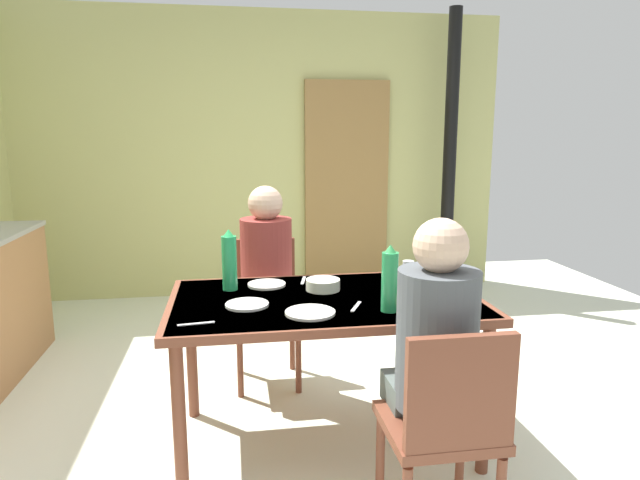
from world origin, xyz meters
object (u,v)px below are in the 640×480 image
serving_bowl_center (323,285)px  dining_table (325,312)px  chair_far_diner (266,301)px  water_bottle_green_far (229,261)px  person_far_diner (267,261)px  chair_near_diner (446,424)px  water_bottle_green_near (390,280)px  person_near_diner (436,335)px

serving_bowl_center → dining_table: bearing=-95.1°
chair_far_diner → serving_bowl_center: (0.25, -0.66, 0.27)m
water_bottle_green_far → dining_table: bearing=-25.2°
water_bottle_green_far → serving_bowl_center: water_bottle_green_far is taller
chair_far_diner → person_far_diner: size_ratio=1.13×
chair_near_diner → water_bottle_green_near: size_ratio=2.92×
person_near_diner → serving_bowl_center: bearing=110.6°
chair_far_diner → water_bottle_green_near: 1.20m
dining_table → person_near_diner: (0.30, -0.65, 0.11)m
serving_bowl_center → person_near_diner: bearing=-69.4°
dining_table → water_bottle_green_near: bearing=-45.2°
chair_near_diner → person_far_diner: size_ratio=1.13×
person_near_diner → person_far_diner: bearing=112.5°
water_bottle_green_far → serving_bowl_center: bearing=-10.1°
water_bottle_green_far → chair_near_diner: bearing=-53.1°
person_near_diner → dining_table: bearing=115.0°
chair_near_diner → person_near_diner: size_ratio=1.13×
dining_table → water_bottle_green_far: water_bottle_green_far is taller
dining_table → water_bottle_green_near: (0.24, -0.25, 0.21)m
person_near_diner → person_far_diner: size_ratio=1.00×
person_far_diner → serving_bowl_center: 0.58m
chair_near_diner → water_bottle_green_far: water_bottle_green_far is taller
water_bottle_green_near → water_bottle_green_far: 0.83m
serving_bowl_center → person_far_diner: bearing=115.2°
serving_bowl_center → water_bottle_green_near: bearing=-58.2°
dining_table → person_near_diner: size_ratio=1.90×
person_far_diner → water_bottle_green_near: (0.48, -0.90, 0.10)m
person_near_diner → person_far_diner: (-0.54, 1.30, 0.00)m
serving_bowl_center → chair_near_diner: bearing=-72.3°
person_near_diner → serving_bowl_center: 0.83m
dining_table → chair_near_diner: (0.30, -0.79, -0.17)m
person_near_diner → water_bottle_green_far: person_near_diner is taller
chair_near_diner → chair_far_diner: 1.67m
person_near_diner → water_bottle_green_near: 0.42m
water_bottle_green_near → dining_table: bearing=134.8°
chair_far_diner → serving_bowl_center: size_ratio=5.12×
person_near_diner → water_bottle_green_far: 1.15m
water_bottle_green_near → person_far_diner: bearing=118.1°
person_far_diner → serving_bowl_center: person_far_diner is taller
dining_table → person_far_diner: (-0.23, 0.65, 0.11)m
person_far_diner → water_bottle_green_far: 0.50m
chair_near_diner → water_bottle_green_near: bearing=96.3°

